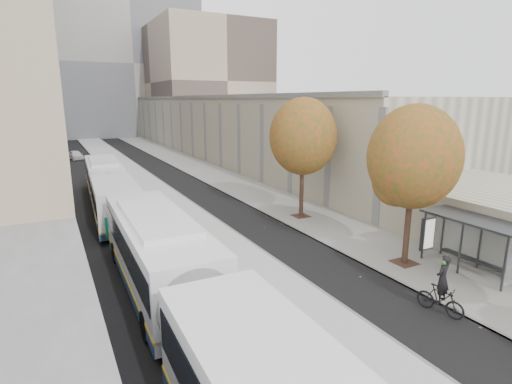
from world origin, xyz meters
TOP-DOWN VIEW (x-y plane):
  - bus_platform at (-3.88, 35.00)m, footprint 4.25×150.00m
  - sidewalk at (4.12, 35.00)m, footprint 4.75×150.00m
  - building_tan at (15.50, 64.00)m, footprint 18.00×92.00m
  - building_far_block at (6.00, 96.00)m, footprint 30.00×18.00m
  - bus_shelter at (5.69, 10.96)m, footprint 1.90×4.40m
  - tree_c at (3.60, 13.00)m, footprint 4.20×4.20m
  - tree_d at (3.60, 22.00)m, footprint 4.40×4.40m
  - bus_near at (-7.71, 11.79)m, footprint 3.06×18.69m
  - bus_far at (-7.57, 30.74)m, footprint 3.42×17.37m
  - cyclist at (1.17, 9.11)m, footprint 0.91×1.88m
  - distant_car at (-8.05, 58.26)m, footprint 2.01×3.73m

SIDE VIEW (x-z plane):
  - sidewalk at x=4.12m, z-range 0.00..0.08m
  - bus_platform at x=-3.88m, z-range 0.00..0.15m
  - distant_car at x=-8.05m, z-range 0.00..1.21m
  - cyclist at x=1.17m, z-range -0.30..2.01m
  - bus_far at x=-7.57m, z-range 0.13..3.01m
  - bus_near at x=-7.71m, z-range 0.14..3.25m
  - bus_shelter at x=5.69m, z-range 0.92..3.45m
  - building_tan at x=15.50m, z-range 0.00..8.00m
  - tree_c at x=3.60m, z-range 1.61..8.89m
  - tree_d at x=3.60m, z-range 1.67..9.27m
  - building_far_block at x=6.00m, z-range 0.00..30.00m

